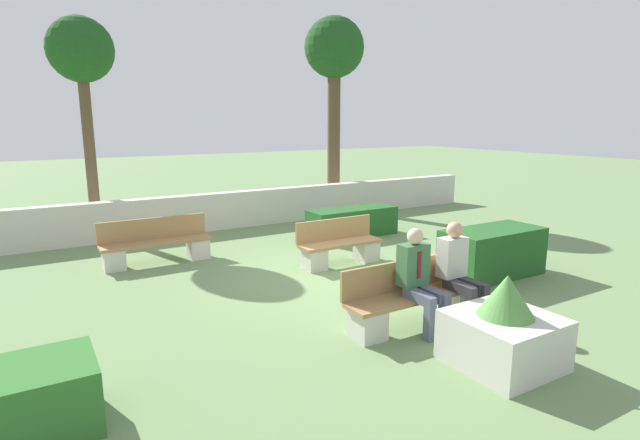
% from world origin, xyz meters
% --- Properties ---
extents(ground_plane, '(60.00, 60.00, 0.00)m').
position_xyz_m(ground_plane, '(0.00, 0.00, 0.00)').
color(ground_plane, '#6B8956').
extents(perimeter_wall, '(14.54, 0.30, 0.89)m').
position_xyz_m(perimeter_wall, '(0.00, 4.61, 0.44)').
color(perimeter_wall, beige).
rests_on(perimeter_wall, ground_plane).
extents(bench_front, '(2.01, 0.49, 0.82)m').
position_xyz_m(bench_front, '(-0.27, -2.20, 0.32)').
color(bench_front, '#A37A4C').
rests_on(bench_front, ground_plane).
extents(bench_left_side, '(1.99, 0.49, 0.82)m').
position_xyz_m(bench_left_side, '(-2.49, 2.41, 0.32)').
color(bench_left_side, '#A37A4C').
rests_on(bench_left_side, ground_plane).
extents(bench_right_side, '(1.61, 0.48, 0.82)m').
position_xyz_m(bench_right_side, '(0.41, 0.60, 0.30)').
color(bench_right_side, '#A37A4C').
rests_on(bench_right_side, ground_plane).
extents(person_seated_man, '(0.38, 0.63, 1.30)m').
position_xyz_m(person_seated_man, '(-0.32, -2.34, 0.71)').
color(person_seated_man, '#515B70').
rests_on(person_seated_man, ground_plane).
extents(person_seated_woman, '(0.38, 0.63, 1.31)m').
position_xyz_m(person_seated_woman, '(0.37, -2.34, 0.72)').
color(person_seated_woman, '#333338').
rests_on(person_seated_woman, ground_plane).
extents(hedge_block_near_left, '(2.09, 0.72, 0.64)m').
position_xyz_m(hedge_block_near_left, '(1.88, 2.34, 0.32)').
color(hedge_block_near_left, '#235623').
rests_on(hedge_block_near_left, ground_plane).
extents(hedge_block_near_right, '(1.32, 0.84, 0.60)m').
position_xyz_m(hedge_block_near_right, '(-4.76, -2.29, 0.30)').
color(hedge_block_near_right, '#33702D').
rests_on(hedge_block_near_right, ground_plane).
extents(hedge_block_mid_left, '(1.79, 0.85, 0.81)m').
position_xyz_m(hedge_block_mid_left, '(2.27, -1.31, 0.41)').
color(hedge_block_mid_left, '#235623').
rests_on(hedge_block_mid_left, ground_plane).
extents(planter_corner_left, '(1.03, 1.03, 1.02)m').
position_xyz_m(planter_corner_left, '(-0.17, -3.55, 0.40)').
color(planter_corner_left, beige).
rests_on(planter_corner_left, ground_plane).
extents(tree_leftmost, '(1.42, 1.42, 4.85)m').
position_xyz_m(tree_leftmost, '(-3.13, 5.66, 3.97)').
color(tree_leftmost, brown).
rests_on(tree_leftmost, ground_plane).
extents(tree_center_left, '(1.69, 1.69, 5.46)m').
position_xyz_m(tree_center_left, '(3.42, 5.58, 4.35)').
color(tree_center_left, brown).
rests_on(tree_center_left, ground_plane).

